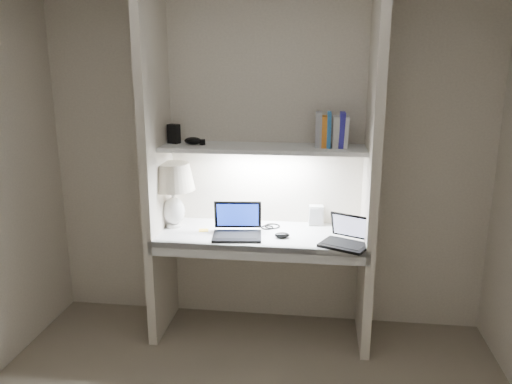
% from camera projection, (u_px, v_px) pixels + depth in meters
% --- Properties ---
extents(back_wall, '(3.20, 0.01, 2.50)m').
position_uv_depth(back_wall, '(266.00, 158.00, 3.62)').
color(back_wall, beige).
rests_on(back_wall, floor).
extents(alcove_panel_left, '(0.06, 0.55, 2.50)m').
position_uv_depth(alcove_panel_left, '(157.00, 163.00, 3.45)').
color(alcove_panel_left, beige).
rests_on(alcove_panel_left, floor).
extents(alcove_panel_right, '(0.06, 0.55, 2.50)m').
position_uv_depth(alcove_panel_right, '(372.00, 168.00, 3.27)').
color(alcove_panel_right, beige).
rests_on(alcove_panel_right, floor).
extents(desk, '(1.40, 0.55, 0.04)m').
position_uv_depth(desk, '(261.00, 235.00, 3.48)').
color(desk, white).
rests_on(desk, alcove_panel_left).
extents(desk_apron, '(1.46, 0.03, 0.10)m').
position_uv_depth(desk_apron, '(256.00, 253.00, 3.24)').
color(desk_apron, silver).
rests_on(desk_apron, desk).
extents(shelf, '(1.40, 0.36, 0.03)m').
position_uv_depth(shelf, '(263.00, 148.00, 3.43)').
color(shelf, silver).
rests_on(shelf, back_wall).
extents(strip_light, '(0.60, 0.04, 0.02)m').
position_uv_depth(strip_light, '(263.00, 151.00, 3.43)').
color(strip_light, white).
rests_on(strip_light, shelf).
extents(table_lamp, '(0.32, 0.32, 0.47)m').
position_uv_depth(table_lamp, '(173.00, 184.00, 3.53)').
color(table_lamp, white).
rests_on(table_lamp, desk).
extents(laptop_main, '(0.36, 0.32, 0.22)m').
position_uv_depth(laptop_main, '(237.00, 228.00, 3.42)').
color(laptop_main, black).
rests_on(laptop_main, desk).
extents(laptop_netbook, '(0.38, 0.36, 0.19)m').
position_uv_depth(laptop_netbook, '(347.00, 238.00, 3.24)').
color(laptop_netbook, black).
rests_on(laptop_netbook, desk).
extents(speaker, '(0.11, 0.08, 0.15)m').
position_uv_depth(speaker, '(316.00, 215.00, 3.63)').
color(speaker, silver).
rests_on(speaker, desk).
extents(mouse, '(0.11, 0.08, 0.04)m').
position_uv_depth(mouse, '(282.00, 235.00, 3.37)').
color(mouse, black).
rests_on(mouse, desk).
extents(cable_coil, '(0.14, 0.14, 0.01)m').
position_uv_depth(cable_coil, '(272.00, 226.00, 3.60)').
color(cable_coil, black).
rests_on(cable_coil, desk).
extents(sticky_note, '(0.08, 0.08, 0.00)m').
position_uv_depth(sticky_note, '(204.00, 230.00, 3.53)').
color(sticky_note, yellow).
rests_on(sticky_note, desk).
extents(book_row, '(0.22, 0.16, 0.24)m').
position_uv_depth(book_row, '(332.00, 131.00, 3.36)').
color(book_row, silver).
rests_on(book_row, shelf).
extents(shelf_box, '(0.09, 0.08, 0.14)m').
position_uv_depth(shelf_box, '(174.00, 134.00, 3.52)').
color(shelf_box, black).
rests_on(shelf_box, shelf).
extents(shelf_gadget, '(0.13, 0.10, 0.05)m').
position_uv_depth(shelf_gadget, '(193.00, 141.00, 3.47)').
color(shelf_gadget, black).
rests_on(shelf_gadget, shelf).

